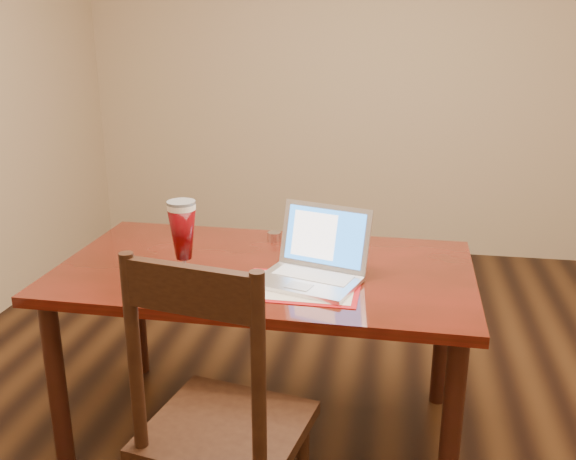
# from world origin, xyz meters

# --- Properties ---
(ground) EXTENTS (5.00, 5.00, 0.00)m
(ground) POSITION_xyz_m (0.00, 0.00, 0.00)
(ground) COLOR black
(ground) RESTS_ON ground
(dining_table) EXTENTS (1.64, 0.94, 1.06)m
(dining_table) POSITION_xyz_m (-0.41, 0.05, 0.68)
(dining_table) COLOR #54110B
(dining_table) RESTS_ON ground
(dining_chair) EXTENTS (0.54, 0.52, 1.11)m
(dining_chair) POSITION_xyz_m (-0.40, -0.66, 0.52)
(dining_chair) COLOR black
(dining_chair) RESTS_ON ground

